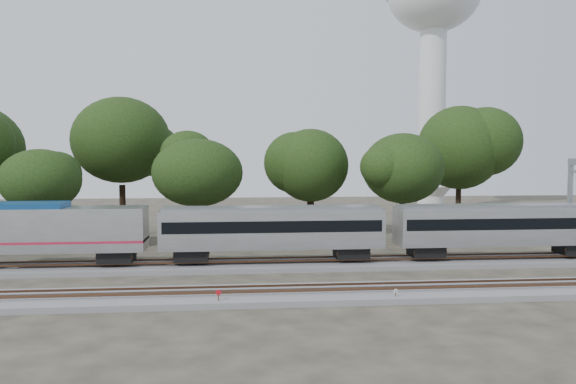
% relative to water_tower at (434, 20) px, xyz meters
% --- Properties ---
extents(ground, '(160.00, 160.00, 0.00)m').
position_rel_water_tower_xyz_m(ground, '(-33.02, -47.82, -30.54)').
color(ground, '#383328').
rests_on(ground, ground).
extents(track_far, '(160.00, 5.00, 0.73)m').
position_rel_water_tower_xyz_m(track_far, '(-33.02, -41.82, -30.34)').
color(track_far, slate).
rests_on(track_far, ground).
extents(track_near, '(160.00, 5.00, 0.73)m').
position_rel_water_tower_xyz_m(track_near, '(-33.02, -51.82, -30.34)').
color(track_near, slate).
rests_on(track_near, ground).
extents(switch_stand_red, '(0.35, 0.07, 1.10)m').
position_rel_water_tower_xyz_m(switch_stand_red, '(-32.57, -53.67, -29.84)').
color(switch_stand_red, '#512D19').
rests_on(switch_stand_red, ground).
extents(switch_stand_white, '(0.28, 0.08, 0.89)m').
position_rel_water_tower_xyz_m(switch_stand_white, '(-21.32, -53.66, -29.98)').
color(switch_stand_white, '#512D19').
rests_on(switch_stand_white, ground).
extents(switch_lever, '(0.57, 0.46, 0.30)m').
position_rel_water_tower_xyz_m(switch_lever, '(-27.11, -53.16, -30.39)').
color(switch_lever, '#512D19').
rests_on(switch_lever, ground).
extents(water_tower, '(14.89, 14.89, 41.23)m').
position_rel_water_tower_xyz_m(water_tower, '(0.00, 0.00, 0.00)').
color(water_tower, silver).
rests_on(water_tower, ground).
extents(tree_2, '(7.10, 7.10, 10.01)m').
position_rel_water_tower_xyz_m(tree_2, '(-49.82, -33.50, -23.58)').
color(tree_2, black).
rests_on(tree_2, ground).
extents(tree_3, '(11.17, 11.17, 15.75)m').
position_rel_water_tower_xyz_m(tree_3, '(-44.33, -23.03, -19.56)').
color(tree_3, black).
rests_on(tree_3, ground).
extents(tree_4, '(7.69, 7.69, 10.85)m').
position_rel_water_tower_xyz_m(tree_4, '(-35.31, -31.20, -23.00)').
color(tree_4, black).
rests_on(tree_4, ground).
extents(tree_5, '(8.30, 8.30, 11.71)m').
position_rel_water_tower_xyz_m(tree_5, '(-23.15, -26.26, -22.39)').
color(tree_5, black).
rests_on(tree_5, ground).
extents(tree_6, '(8.07, 8.07, 11.38)m').
position_rel_water_tower_xyz_m(tree_6, '(-14.00, -30.68, -22.62)').
color(tree_6, black).
rests_on(tree_6, ground).
extents(tree_7, '(10.37, 10.37, 14.62)m').
position_rel_water_tower_xyz_m(tree_7, '(-3.30, -19.46, -20.35)').
color(tree_7, black).
rests_on(tree_7, ground).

